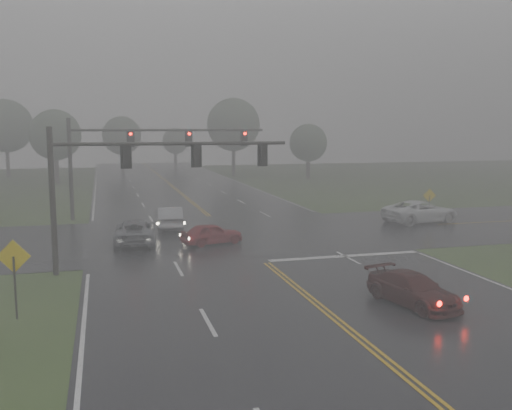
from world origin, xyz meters
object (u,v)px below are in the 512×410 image
object	(u,v)px
pickup_white	(420,222)
sedan_silver	(170,229)
sedan_red	(212,244)
signal_gantry_near	(128,171)
sedan_maroon	(412,305)
car_grey	(135,243)
signal_gantry_far	(134,148)

from	to	relation	value
pickup_white	sedan_silver	bearing A→B (deg)	73.63
sedan_red	signal_gantry_near	bearing A→B (deg)	121.17
pickup_white	sedan_maroon	bearing A→B (deg)	138.16
sedan_maroon	pickup_white	size ratio (longest dim) A/B	0.74
sedan_maroon	pickup_white	xyz separation A→B (m)	(10.80, 17.36, 0.00)
car_grey	signal_gantry_near	xyz separation A→B (m)	(-0.56, -6.48, 4.83)
sedan_silver	pickup_white	world-z (taller)	pickup_white
signal_gantry_near	signal_gantry_far	size ratio (longest dim) A/B	0.76
car_grey	pickup_white	size ratio (longest dim) A/B	0.89
sedan_silver	signal_gantry_far	size ratio (longest dim) A/B	0.31
sedan_red	signal_gantry_near	xyz separation A→B (m)	(-4.97, -5.02, 4.83)
sedan_red	signal_gantry_near	size ratio (longest dim) A/B	0.32
signal_gantry_far	pickup_white	bearing A→B (deg)	-21.43
car_grey	pickup_white	bearing A→B (deg)	-169.88
sedan_red	signal_gantry_near	world-z (taller)	signal_gantry_near
sedan_maroon	signal_gantry_near	bearing A→B (deg)	127.38
sedan_red	signal_gantry_far	xyz separation A→B (m)	(-3.71, 11.59, 5.37)
pickup_white	signal_gantry_far	distance (m)	22.01
sedan_red	signal_gantry_far	bearing A→B (deg)	3.59
sedan_maroon	signal_gantry_far	size ratio (longest dim) A/B	0.28
sedan_silver	car_grey	distance (m)	5.07
sedan_maroon	pickup_white	bearing A→B (deg)	45.10
pickup_white	signal_gantry_far	bearing A→B (deg)	58.62
car_grey	signal_gantry_far	world-z (taller)	signal_gantry_far
pickup_white	signal_gantry_far	world-z (taller)	signal_gantry_far
sedan_silver	signal_gantry_near	distance (m)	12.28
sedan_maroon	car_grey	xyz separation A→B (m)	(-9.76, 15.02, 0.00)
car_grey	sedan_red	bearing A→B (deg)	165.35
sedan_silver	sedan_red	bearing A→B (deg)	111.79
car_grey	signal_gantry_far	distance (m)	11.49
pickup_white	signal_gantry_near	size ratio (longest dim) A/B	0.50
sedan_silver	car_grey	xyz separation A→B (m)	(-2.59, -4.36, 0.00)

